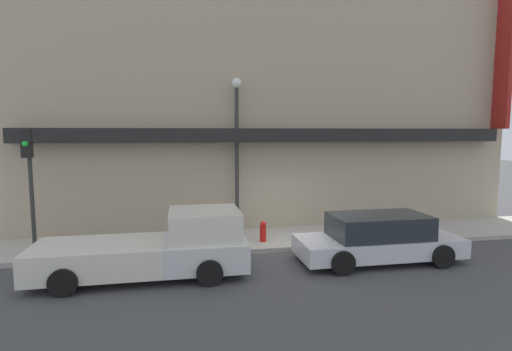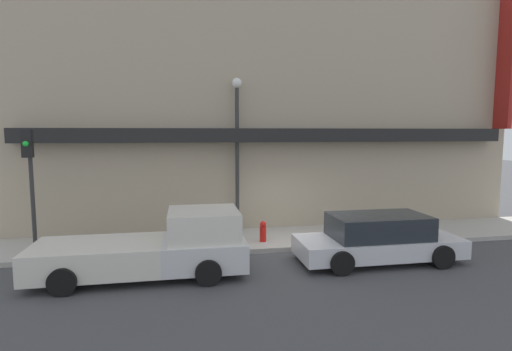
# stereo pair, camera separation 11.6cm
# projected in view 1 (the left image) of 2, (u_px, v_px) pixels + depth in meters

# --- Properties ---
(ground_plane) EXTENTS (80.00, 80.00, 0.00)m
(ground_plane) POSITION_uv_depth(u_px,v_px,m) (295.00, 252.00, 12.74)
(ground_plane) COLOR #424244
(sidewalk) EXTENTS (36.00, 2.77, 0.15)m
(sidewalk) POSITION_uv_depth(u_px,v_px,m) (284.00, 238.00, 14.09)
(sidewalk) COLOR #ADA89E
(sidewalk) RESTS_ON ground
(building) EXTENTS (19.80, 3.80, 10.27)m
(building) POSITION_uv_depth(u_px,v_px,m) (267.00, 113.00, 16.40)
(building) COLOR tan
(building) RESTS_ON ground
(pickup_truck) EXTENTS (5.46, 2.18, 1.72)m
(pickup_truck) POSITION_uv_depth(u_px,v_px,m) (157.00, 248.00, 10.55)
(pickup_truck) COLOR silver
(pickup_truck) RESTS_ON ground
(parked_car) EXTENTS (4.80, 2.00, 1.40)m
(parked_car) POSITION_uv_depth(u_px,v_px,m) (378.00, 238.00, 11.74)
(parked_car) COLOR silver
(parked_car) RESTS_ON ground
(fire_hydrant) EXTENTS (0.22, 0.22, 0.69)m
(fire_hydrant) POSITION_uv_depth(u_px,v_px,m) (263.00, 231.00, 13.34)
(fire_hydrant) COLOR red
(fire_hydrant) RESTS_ON sidewalk
(street_lamp) EXTENTS (0.36, 0.36, 5.58)m
(street_lamp) POSITION_uv_depth(u_px,v_px,m) (237.00, 137.00, 14.43)
(street_lamp) COLOR #2D2D2D
(street_lamp) RESTS_ON sidewalk
(traffic_light) EXTENTS (0.28, 0.42, 3.72)m
(traffic_light) POSITION_uv_depth(u_px,v_px,m) (29.00, 170.00, 11.57)
(traffic_light) COLOR #2D2D2D
(traffic_light) RESTS_ON sidewalk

